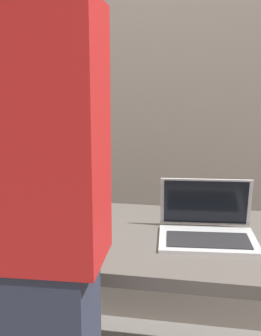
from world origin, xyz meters
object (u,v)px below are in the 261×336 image
(beer_bottle_brown, at_px, (27,185))
(person_figure, at_px, (26,270))
(beer_bottle_amber, at_px, (15,182))
(laptop, at_px, (207,226))

(beer_bottle_brown, distance_m, person_figure, 0.89)
(beer_bottle_amber, relative_size, person_figure, 0.17)
(beer_bottle_amber, distance_m, person_figure, 0.99)
(beer_bottle_amber, bearing_deg, beer_bottle_brown, -38.92)
(person_figure, bearing_deg, laptop, 56.32)
(laptop, distance_m, beer_bottle_brown, 0.80)
(laptop, relative_size, beer_bottle_amber, 1.28)
(beer_bottle_amber, xyz_separation_m, person_figure, (0.45, -0.89, 0.02))
(beer_bottle_brown, bearing_deg, laptop, -12.82)
(beer_bottle_brown, height_order, person_figure, person_figure)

